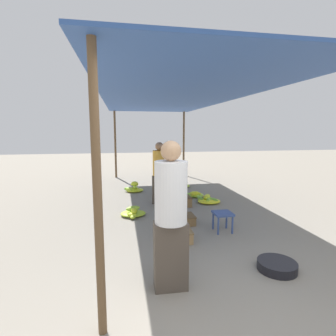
# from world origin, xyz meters

# --- Properties ---
(ground_plane) EXTENTS (40.00, 40.00, 0.00)m
(ground_plane) POSITION_xyz_m (0.00, 0.00, 0.00)
(ground_plane) COLOR gray
(ground_plane) RESTS_ON ground
(canopy_post_front_left) EXTENTS (0.08, 0.08, 2.63)m
(canopy_post_front_left) POSITION_xyz_m (-1.39, 0.30, 1.31)
(canopy_post_front_left) COLOR brown
(canopy_post_front_left) RESTS_ON ground
(canopy_post_back_left) EXTENTS (0.08, 0.08, 2.63)m
(canopy_post_back_left) POSITION_xyz_m (-1.39, 8.58, 1.31)
(canopy_post_back_left) COLOR brown
(canopy_post_back_left) RESTS_ON ground
(canopy_post_back_right) EXTENTS (0.08, 0.08, 2.63)m
(canopy_post_back_right) POSITION_xyz_m (1.39, 8.58, 1.31)
(canopy_post_back_right) COLOR brown
(canopy_post_back_right) RESTS_ON ground
(canopy_tarp) EXTENTS (3.18, 8.68, 0.04)m
(canopy_tarp) POSITION_xyz_m (0.00, 4.44, 2.65)
(canopy_tarp) COLOR #33569E
(canopy_tarp) RESTS_ON canopy_post_front_left
(vendor_foreground) EXTENTS (0.40, 0.38, 1.77)m
(vendor_foreground) POSITION_xyz_m (-0.63, 0.87, 0.92)
(vendor_foreground) COLOR #4C4238
(vendor_foreground) RESTS_ON ground
(stool) EXTENTS (0.34, 0.34, 0.37)m
(stool) POSITION_xyz_m (0.66, 2.45, 0.30)
(stool) COLOR #384C84
(stool) RESTS_ON ground
(basin_black) EXTENTS (0.52, 0.52, 0.12)m
(basin_black) POSITION_xyz_m (0.86, 1.02, 0.06)
(basin_black) COLOR black
(basin_black) RESTS_ON ground
(banana_pile_left_0) EXTENTS (0.55, 0.59, 0.22)m
(banana_pile_left_0) POSITION_xyz_m (-0.95, 3.62, 0.08)
(banana_pile_left_0) COLOR #C4D329
(banana_pile_left_0) RESTS_ON ground
(banana_pile_left_1) EXTENTS (0.62, 0.47, 0.32)m
(banana_pile_left_1) POSITION_xyz_m (-0.82, 5.95, 0.10)
(banana_pile_left_1) COLOR #AECA2D
(banana_pile_left_1) RESTS_ON ground
(banana_pile_right_0) EXTENTS (0.60, 0.49, 0.26)m
(banana_pile_right_0) POSITION_xyz_m (0.78, 6.32, 0.08)
(banana_pile_right_0) COLOR #B0CB2D
(banana_pile_right_0) RESTS_ON ground
(banana_pile_right_1) EXTENTS (0.59, 0.60, 0.20)m
(banana_pile_right_1) POSITION_xyz_m (1.05, 4.38, 0.07)
(banana_pile_right_1) COLOR #C6D429
(banana_pile_right_1) RESTS_ON ground
(banana_pile_right_2) EXTENTS (0.54, 0.43, 0.18)m
(banana_pile_right_2) POSITION_xyz_m (0.84, 5.02, 0.07)
(banana_pile_right_2) COLOR yellow
(banana_pile_right_2) RESTS_ON ground
(crate_near) EXTENTS (0.46, 0.46, 0.23)m
(crate_near) POSITION_xyz_m (0.29, 4.24, 0.12)
(crate_near) COLOR brown
(crate_near) RESTS_ON ground
(crate_mid) EXTENTS (0.41, 0.41, 0.18)m
(crate_mid) POSITION_xyz_m (0.05, 2.98, 0.09)
(crate_mid) COLOR brown
(crate_mid) RESTS_ON ground
(crate_far) EXTENTS (0.47, 0.47, 0.20)m
(crate_far) POSITION_xyz_m (-0.26, 2.20, 0.10)
(crate_far) COLOR #9E7A4C
(crate_far) RESTS_ON ground
(shopper_walking_mid) EXTENTS (0.42, 0.42, 1.58)m
(shopper_walking_mid) POSITION_xyz_m (-0.22, 4.53, 0.82)
(shopper_walking_mid) COLOR #4C4238
(shopper_walking_mid) RESTS_ON ground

